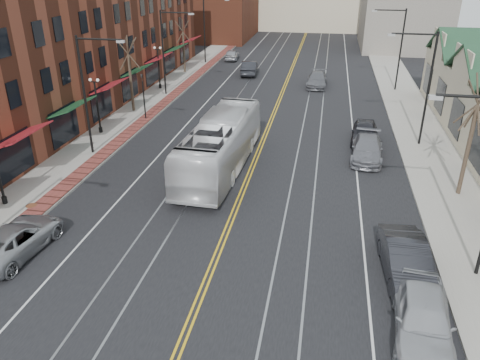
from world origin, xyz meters
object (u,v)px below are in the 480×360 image
at_px(transit_bus, 220,144).
at_px(parked_car_a, 423,318).
at_px(parked_car_d, 364,132).
at_px(parked_car_c, 367,149).
at_px(parked_suv, 16,239).
at_px(parked_car_b, 406,260).

distance_m(transit_bus, parked_car_a, 17.04).
relative_size(parked_car_a, parked_car_d, 1.09).
bearing_deg(transit_bus, parked_car_c, -157.33).
distance_m(parked_suv, parked_car_d, 24.65).
bearing_deg(parked_suv, parked_car_a, 177.77).
relative_size(transit_bus, parked_car_c, 2.44).
bearing_deg(parked_car_d, parked_car_c, -85.10).
bearing_deg(parked_car_a, parked_suv, 178.49).
bearing_deg(parked_car_c, transit_bus, -155.20).
bearing_deg(parked_car_c, parked_car_b, -81.71).
bearing_deg(parked_car_b, parked_car_d, 89.06).
bearing_deg(parked_car_d, parked_suv, -128.32).
distance_m(transit_bus, parked_suv, 13.39).
bearing_deg(parked_car_b, parked_car_a, -91.67).
bearing_deg(parked_car_a, parked_car_b, 97.80).
relative_size(transit_bus, parked_suv, 2.41).
bearing_deg(parked_car_c, parked_car_a, -82.02).
bearing_deg(parked_car_b, parked_suv, -179.40).
height_order(parked_car_c, parked_car_d, parked_car_d).
xyz_separation_m(parked_suv, parked_car_c, (16.81, 14.70, 0.02)).
height_order(transit_bus, parked_suv, transit_bus).
height_order(transit_bus, parked_car_a, transit_bus).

